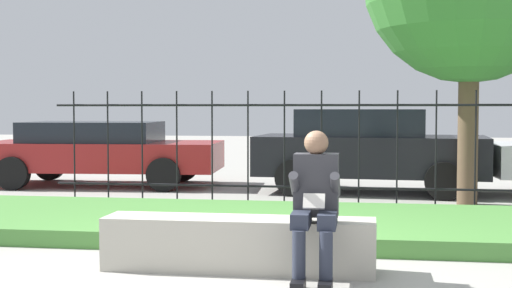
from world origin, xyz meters
TOP-DOWN VIEW (x-y plane):
  - ground_plane at (0.00, 0.00)m, footprint 60.00×60.00m
  - stone_bench at (0.02, 0.00)m, footprint 2.46×0.49m
  - person_seated_reader at (0.74, -0.28)m, footprint 0.42×0.73m
  - grass_berm at (0.00, 2.06)m, footprint 8.87×2.72m
  - iron_fence at (0.00, 3.80)m, footprint 6.87×0.03m
  - car_parked_center at (1.19, 6.24)m, footprint 4.02×2.07m
  - car_parked_left at (-3.84, 6.57)m, footprint 4.55×2.19m

SIDE VIEW (x-z plane):
  - ground_plane at x=0.00m, z-range 0.00..0.00m
  - grass_berm at x=0.00m, z-range 0.00..0.19m
  - stone_bench at x=0.02m, z-range -0.03..0.46m
  - car_parked_left at x=-3.84m, z-range 0.06..1.27m
  - person_seated_reader at x=0.74m, z-range 0.07..1.35m
  - car_parked_center at x=1.19m, z-range 0.04..1.49m
  - iron_fence at x=0.00m, z-range 0.04..1.76m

